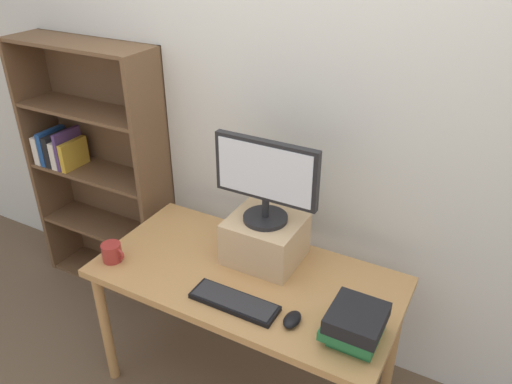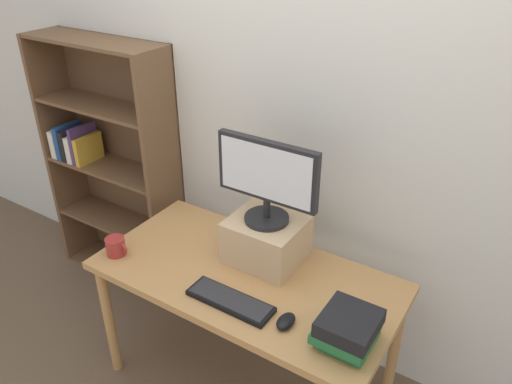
{
  "view_description": "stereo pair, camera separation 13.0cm",
  "coord_description": "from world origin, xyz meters",
  "px_view_note": "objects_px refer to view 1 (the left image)",
  "views": [
    {
      "loc": [
        0.89,
        -1.54,
        2.13
      ],
      "look_at": [
        0.02,
        0.06,
        1.11
      ],
      "focal_mm": 35.0,
      "sensor_mm": 36.0,
      "label": 1
    },
    {
      "loc": [
        1.0,
        -1.48,
        2.13
      ],
      "look_at": [
        0.02,
        0.06,
        1.11
      ],
      "focal_mm": 35.0,
      "sensor_mm": 36.0,
      "label": 2
    }
  ],
  "objects_px": {
    "book_stack": "(356,324)",
    "coffee_mug": "(112,252)",
    "riser_box": "(265,239)",
    "computer_monitor": "(266,178)",
    "computer_mouse": "(292,320)",
    "bookshelf_unit": "(98,168)",
    "desk": "(247,287)",
    "keyboard": "(234,302)"
  },
  "relations": [
    {
      "from": "riser_box",
      "to": "computer_mouse",
      "type": "bearing_deg",
      "value": -48.29
    },
    {
      "from": "riser_box",
      "to": "keyboard",
      "type": "xyz_separation_m",
      "value": [
        0.04,
        -0.35,
        -0.09
      ]
    },
    {
      "from": "book_stack",
      "to": "keyboard",
      "type": "bearing_deg",
      "value": -173.42
    },
    {
      "from": "riser_box",
      "to": "computer_monitor",
      "type": "relative_size",
      "value": 0.68
    },
    {
      "from": "computer_mouse",
      "to": "book_stack",
      "type": "relative_size",
      "value": 0.46
    },
    {
      "from": "keyboard",
      "to": "coffee_mug",
      "type": "height_order",
      "value": "coffee_mug"
    },
    {
      "from": "computer_monitor",
      "to": "keyboard",
      "type": "height_order",
      "value": "computer_monitor"
    },
    {
      "from": "riser_box",
      "to": "desk",
      "type": "bearing_deg",
      "value": -96.4
    },
    {
      "from": "desk",
      "to": "book_stack",
      "type": "relative_size",
      "value": 6.11
    },
    {
      "from": "bookshelf_unit",
      "to": "computer_mouse",
      "type": "bearing_deg",
      "value": -19.46
    },
    {
      "from": "bookshelf_unit",
      "to": "riser_box",
      "type": "xyz_separation_m",
      "value": [
        1.26,
        -0.22,
        0.03
      ]
    },
    {
      "from": "book_stack",
      "to": "coffee_mug",
      "type": "distance_m",
      "value": 1.15
    },
    {
      "from": "book_stack",
      "to": "desk",
      "type": "bearing_deg",
      "value": 165.75
    },
    {
      "from": "desk",
      "to": "bookshelf_unit",
      "type": "xyz_separation_m",
      "value": [
        -1.24,
        0.37,
        0.15
      ]
    },
    {
      "from": "computer_monitor",
      "to": "computer_mouse",
      "type": "height_order",
      "value": "computer_monitor"
    },
    {
      "from": "riser_box",
      "to": "computer_mouse",
      "type": "height_order",
      "value": "riser_box"
    },
    {
      "from": "bookshelf_unit",
      "to": "keyboard",
      "type": "distance_m",
      "value": 1.41
    },
    {
      "from": "desk",
      "to": "riser_box",
      "type": "height_order",
      "value": "riser_box"
    },
    {
      "from": "keyboard",
      "to": "coffee_mug",
      "type": "relative_size",
      "value": 3.15
    },
    {
      "from": "riser_box",
      "to": "computer_monitor",
      "type": "distance_m",
      "value": 0.32
    },
    {
      "from": "riser_box",
      "to": "coffee_mug",
      "type": "relative_size",
      "value": 2.72
    },
    {
      "from": "book_stack",
      "to": "coffee_mug",
      "type": "xyz_separation_m",
      "value": [
        -1.15,
        -0.07,
        -0.03
      ]
    },
    {
      "from": "computer_mouse",
      "to": "coffee_mug",
      "type": "bearing_deg",
      "value": -178.34
    },
    {
      "from": "computer_mouse",
      "to": "book_stack",
      "type": "distance_m",
      "value": 0.25
    },
    {
      "from": "computer_mouse",
      "to": "book_stack",
      "type": "height_order",
      "value": "book_stack"
    },
    {
      "from": "computer_mouse",
      "to": "coffee_mug",
      "type": "height_order",
      "value": "coffee_mug"
    },
    {
      "from": "desk",
      "to": "riser_box",
      "type": "xyz_separation_m",
      "value": [
        0.02,
        0.15,
        0.18
      ]
    },
    {
      "from": "desk",
      "to": "coffee_mug",
      "type": "bearing_deg",
      "value": -160.83
    },
    {
      "from": "book_stack",
      "to": "coffee_mug",
      "type": "bearing_deg",
      "value": -176.61
    },
    {
      "from": "riser_box",
      "to": "keyboard",
      "type": "relative_size",
      "value": 0.86
    },
    {
      "from": "desk",
      "to": "riser_box",
      "type": "distance_m",
      "value": 0.24
    },
    {
      "from": "bookshelf_unit",
      "to": "computer_mouse",
      "type": "relative_size",
      "value": 14.89
    },
    {
      "from": "keyboard",
      "to": "computer_mouse",
      "type": "bearing_deg",
      "value": 3.47
    },
    {
      "from": "keyboard",
      "to": "coffee_mug",
      "type": "bearing_deg",
      "value": -179.05
    },
    {
      "from": "desk",
      "to": "keyboard",
      "type": "distance_m",
      "value": 0.22
    },
    {
      "from": "desk",
      "to": "coffee_mug",
      "type": "relative_size",
      "value": 11.41
    },
    {
      "from": "riser_box",
      "to": "computer_mouse",
      "type": "relative_size",
      "value": 3.16
    },
    {
      "from": "desk",
      "to": "keyboard",
      "type": "relative_size",
      "value": 3.62
    },
    {
      "from": "desk",
      "to": "coffee_mug",
      "type": "xyz_separation_m",
      "value": [
        -0.6,
        -0.21,
        0.12
      ]
    },
    {
      "from": "riser_box",
      "to": "computer_monitor",
      "type": "height_order",
      "value": "computer_monitor"
    },
    {
      "from": "desk",
      "to": "computer_monitor",
      "type": "relative_size",
      "value": 2.85
    },
    {
      "from": "desk",
      "to": "bookshelf_unit",
      "type": "relative_size",
      "value": 0.89
    }
  ]
}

